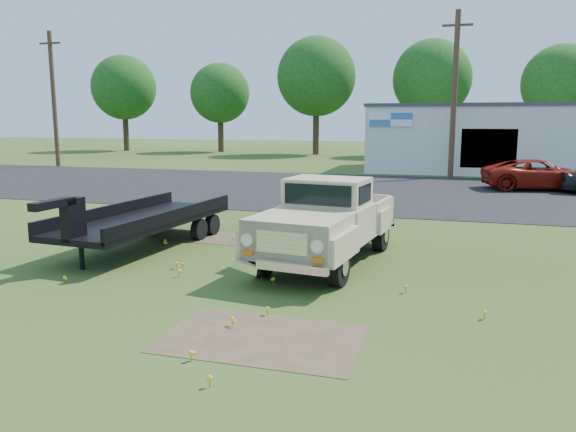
# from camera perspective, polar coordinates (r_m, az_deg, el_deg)

# --- Properties ---
(ground) EXTENTS (140.00, 140.00, 0.00)m
(ground) POSITION_cam_1_polar(r_m,az_deg,el_deg) (11.86, -4.74, -6.22)
(ground) COLOR #304516
(ground) RESTS_ON ground
(asphalt_lot) EXTENTS (90.00, 14.00, 0.02)m
(asphalt_lot) POSITION_cam_1_polar(r_m,az_deg,el_deg) (26.15, 7.20, 2.62)
(asphalt_lot) COLOR black
(asphalt_lot) RESTS_ON ground
(dirt_patch_a) EXTENTS (3.00, 2.00, 0.01)m
(dirt_patch_a) POSITION_cam_1_polar(r_m,az_deg,el_deg) (8.70, -2.60, -12.29)
(dirt_patch_a) COLOR brown
(dirt_patch_a) RESTS_ON ground
(dirt_patch_b) EXTENTS (2.20, 1.60, 0.01)m
(dirt_patch_b) POSITION_cam_1_polar(r_m,az_deg,el_deg) (15.74, -6.94, -2.22)
(dirt_patch_b) COLOR brown
(dirt_patch_b) RESTS_ON ground
(commercial_building) EXTENTS (14.20, 8.20, 4.15)m
(commercial_building) POSITION_cam_1_polar(r_m,az_deg,el_deg) (37.67, 19.43, 7.55)
(commercial_building) COLOR silver
(commercial_building) RESTS_ON ground
(utility_pole_west) EXTENTS (1.60, 0.30, 9.00)m
(utility_pole_west) POSITION_cam_1_polar(r_m,az_deg,el_deg) (41.82, -22.70, 10.97)
(utility_pole_west) COLOR #3F281D
(utility_pole_west) RESTS_ON ground
(utility_pole_mid) EXTENTS (1.60, 0.30, 9.00)m
(utility_pole_mid) POSITION_cam_1_polar(r_m,az_deg,el_deg) (32.64, 16.54, 11.83)
(utility_pole_mid) COLOR #3F281D
(utility_pole_mid) RESTS_ON ground
(treeline_a) EXTENTS (6.40, 6.40, 9.52)m
(treeline_a) POSITION_cam_1_polar(r_m,az_deg,el_deg) (60.03, -16.34, 12.40)
(treeline_a) COLOR #382919
(treeline_a) RESTS_ON ground
(treeline_b) EXTENTS (5.76, 5.76, 8.57)m
(treeline_b) POSITION_cam_1_polar(r_m,az_deg,el_deg) (56.21, -6.93, 12.27)
(treeline_b) COLOR #382919
(treeline_b) RESTS_ON ground
(treeline_c) EXTENTS (7.04, 7.04, 10.47)m
(treeline_c) POSITION_cam_1_polar(r_m,az_deg,el_deg) (51.69, 2.90, 13.95)
(treeline_c) COLOR #382919
(treeline_c) RESTS_ON ground
(treeline_d) EXTENTS (6.72, 6.72, 10.00)m
(treeline_d) POSITION_cam_1_polar(r_m,az_deg,el_deg) (51.26, 14.41, 13.34)
(treeline_d) COLOR #382919
(treeline_d) RESTS_ON ground
(treeline_e) EXTENTS (6.08, 6.08, 9.04)m
(treeline_e) POSITION_cam_1_polar(r_m,az_deg,el_deg) (50.30, 26.02, 12.01)
(treeline_e) COLOR #382919
(treeline_e) RESTS_ON ground
(vintage_pickup_truck) EXTENTS (2.77, 5.64, 1.97)m
(vintage_pickup_truck) POSITION_cam_1_polar(r_m,az_deg,el_deg) (12.83, 4.01, -0.46)
(vintage_pickup_truck) COLOR tan
(vintage_pickup_truck) RESTS_ON ground
(flatbed_trailer) EXTENTS (2.51, 6.21, 1.65)m
(flatbed_trailer) POSITION_cam_1_polar(r_m,az_deg,el_deg) (14.81, -14.50, 0.03)
(flatbed_trailer) COLOR black
(flatbed_trailer) RESTS_ON ground
(red_pickup) EXTENTS (5.35, 3.24, 1.39)m
(red_pickup) POSITION_cam_1_polar(r_m,az_deg,el_deg) (28.48, 24.14, 3.83)
(red_pickup) COLOR maroon
(red_pickup) RESTS_ON ground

